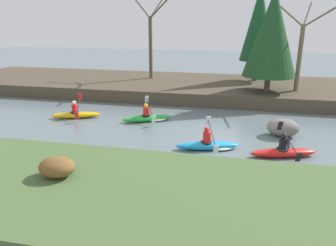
% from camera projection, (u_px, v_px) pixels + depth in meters
% --- Properties ---
extents(ground_plane, '(90.00, 90.00, 0.00)m').
position_uv_depth(ground_plane, '(229.00, 144.00, 14.62)').
color(ground_plane, slate).
extents(riverbank_near, '(44.00, 5.53, 0.83)m').
position_uv_depth(riverbank_near, '(219.00, 212.00, 8.73)').
color(riverbank_near, '#4C6638').
rests_on(riverbank_near, ground).
extents(riverbank_far, '(44.00, 8.48, 0.85)m').
position_uv_depth(riverbank_far, '(235.00, 89.00, 23.95)').
color(riverbank_far, '#4C4233').
rests_on(riverbank_far, ground).
extents(conifer_tree_far_left, '(2.47, 2.47, 6.97)m').
position_uv_depth(conifer_tree_far_left, '(259.00, 23.00, 23.68)').
color(conifer_tree_far_left, brown).
rests_on(conifer_tree_far_left, riverbank_far).
extents(conifer_tree_left, '(3.33, 3.33, 6.30)m').
position_uv_depth(conifer_tree_left, '(272.00, 33.00, 20.14)').
color(conifer_tree_left, brown).
rests_on(conifer_tree_left, riverbank_far).
extents(bare_tree_upstream, '(3.44, 3.40, 6.23)m').
position_uv_depth(bare_tree_upstream, '(151.00, 40.00, 25.15)').
color(bare_tree_upstream, brown).
rests_on(bare_tree_upstream, riverbank_far).
extents(bare_tree_mid_upstream, '(3.08, 3.04, 5.54)m').
position_uv_depth(bare_tree_mid_upstream, '(301.00, 50.00, 20.64)').
color(bare_tree_mid_upstream, '#7A664C').
rests_on(bare_tree_mid_upstream, riverbank_far).
extents(shrub_clump_nearest, '(1.10, 0.91, 0.59)m').
position_uv_depth(shrub_clump_nearest, '(57.00, 167.00, 9.72)').
color(shrub_clump_nearest, brown).
rests_on(shrub_clump_nearest, riverbank_near).
extents(kayaker_lead, '(2.76, 2.03, 1.20)m').
position_uv_depth(kayaker_lead, '(284.00, 151.00, 13.20)').
color(kayaker_lead, red).
rests_on(kayaker_lead, ground).
extents(kayaker_middle, '(2.77, 2.04, 1.20)m').
position_uv_depth(kayaker_middle, '(210.00, 145.00, 13.96)').
color(kayaker_middle, '#1993D6').
rests_on(kayaker_middle, ground).
extents(kayaker_trailing, '(2.68, 1.93, 1.20)m').
position_uv_depth(kayaker_trailing, '(149.00, 118.00, 17.83)').
color(kayaker_trailing, green).
rests_on(kayaker_trailing, ground).
extents(kayaker_far_back, '(2.74, 2.00, 1.20)m').
position_uv_depth(kayaker_far_back, '(76.00, 114.00, 18.39)').
color(kayaker_far_back, yellow).
rests_on(kayaker_far_back, ground).
extents(boulder_midstream, '(1.49, 1.17, 0.84)m').
position_uv_depth(boulder_midstream, '(283.00, 127.00, 15.49)').
color(boulder_midstream, slate).
rests_on(boulder_midstream, ground).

